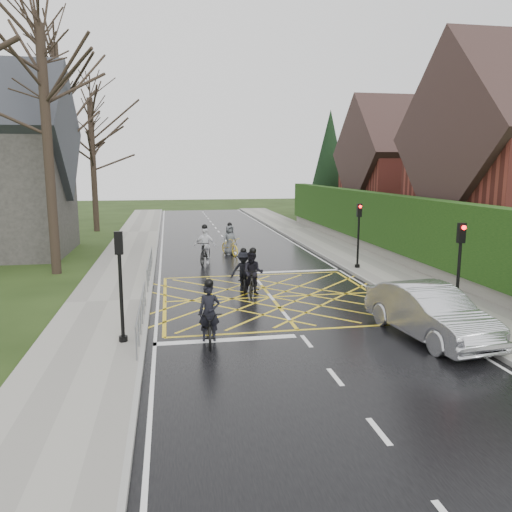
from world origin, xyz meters
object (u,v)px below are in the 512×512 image
object	(u,v)px
cyclist_rear	(210,322)
cyclist_lead	(230,244)
car	(429,312)
cyclist_mid	(244,275)
cyclist_back	(253,277)
cyclist_front	(205,249)

from	to	relation	value
cyclist_rear	cyclist_lead	bearing A→B (deg)	83.64
cyclist_rear	car	size ratio (longest dim) A/B	0.41
cyclist_rear	cyclist_mid	xyz separation A→B (m)	(1.84, 5.78, 0.04)
cyclist_rear	cyclist_back	distance (m)	5.44
cyclist_front	cyclist_back	bearing A→B (deg)	-61.04
cyclist_back	cyclist_mid	world-z (taller)	cyclist_back
cyclist_back	car	distance (m)	7.12
cyclist_front	cyclist_rear	bearing A→B (deg)	-76.21
cyclist_front	car	distance (m)	13.60
cyclist_lead	cyclist_front	bearing A→B (deg)	-142.85
cyclist_rear	cyclist_lead	size ratio (longest dim) A/B	0.94
cyclist_mid	cyclist_lead	xyz separation A→B (m)	(0.47, 8.33, 0.01)
cyclist_lead	car	bearing A→B (deg)	-94.79
cyclist_mid	cyclist_front	size ratio (longest dim) A/B	0.87
cyclist_rear	cyclist_mid	bearing A→B (deg)	75.23
cyclist_rear	cyclist_lead	distance (m)	14.29
cyclist_rear	cyclist_lead	world-z (taller)	cyclist_lead
cyclist_back	cyclist_front	xyz separation A→B (m)	(-1.36, 6.66, 0.05)
cyclist_mid	car	xyz separation A→B (m)	(4.46, -6.51, 0.13)
cyclist_back	cyclist_lead	xyz separation A→B (m)	(0.21, 9.09, -0.06)
cyclist_front	car	size ratio (longest dim) A/B	0.46
cyclist_lead	cyclist_mid	bearing A→B (deg)	-113.04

